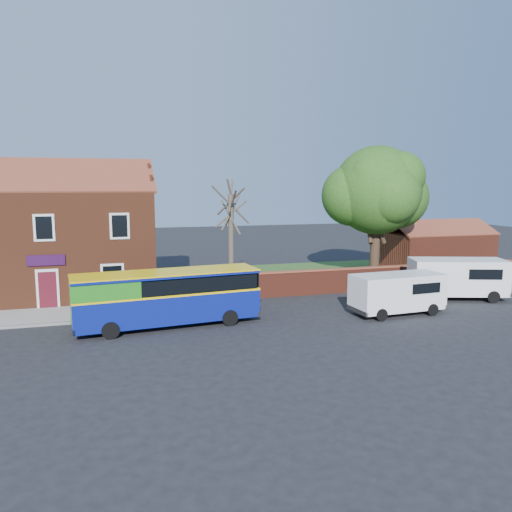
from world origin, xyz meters
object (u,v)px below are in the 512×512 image
object	(u,v)px
bus	(162,296)
large_tree	(377,193)
van_far	(458,277)
van_near	(397,292)

from	to	relation	value
bus	large_tree	world-z (taller)	large_tree
large_tree	van_far	bearing A→B (deg)	-73.58
bus	van_near	size ratio (longest dim) A/B	1.80
van_near	large_tree	size ratio (longest dim) A/B	0.53
bus	van_near	distance (m)	12.49
bus	large_tree	bearing A→B (deg)	19.89
van_far	bus	bearing A→B (deg)	-158.25
bus	large_tree	xyz separation A→B (m)	(15.99, 7.84, 4.77)
bus	van_near	bearing A→B (deg)	-10.82
van_near	large_tree	xyz separation A→B (m)	(3.54, 8.84, 5.11)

